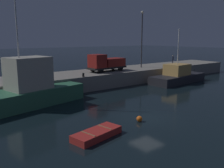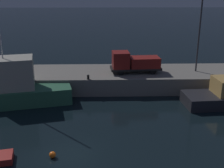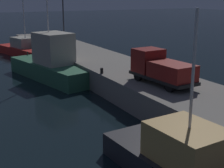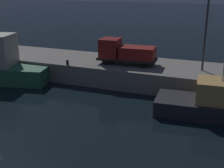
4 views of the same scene
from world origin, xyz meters
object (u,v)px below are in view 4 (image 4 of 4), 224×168
fishing_trawler_red (222,105)px  bollard_east (67,62)px  utility_truck (125,52)px  lamp_post_east (207,14)px

fishing_trawler_red → bollard_east: (-15.61, 2.94, 1.26)m
utility_truck → lamp_post_east: bearing=3.4°
lamp_post_east → utility_truck: lamp_post_east is taller
fishing_trawler_red → bollard_east: fishing_trawler_red is taller
lamp_post_east → fishing_trawler_red: bearing=-69.1°
lamp_post_east → bollard_east: size_ratio=18.29×
utility_truck → bollard_east: bearing=-154.8°
bollard_east → fishing_trawler_red: bearing=-10.7°
fishing_trawler_red → lamp_post_east: (-2.29, 5.99, 6.40)m
fishing_trawler_red → utility_truck: (-10.14, 5.51, 2.30)m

